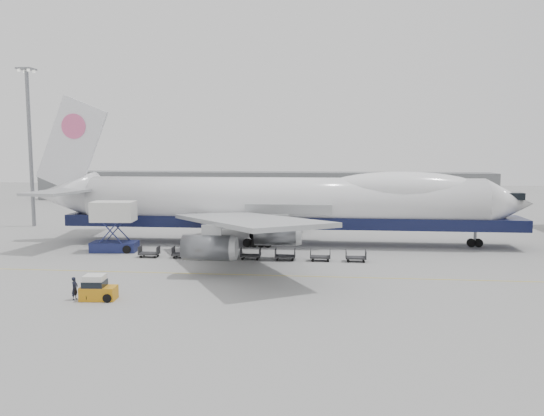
# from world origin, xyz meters

# --- Properties ---
(ground) EXTENTS (260.00, 260.00, 0.00)m
(ground) POSITION_xyz_m (0.00, 0.00, 0.00)
(ground) COLOR gray
(ground) RESTS_ON ground
(apron_line) EXTENTS (60.00, 0.15, 0.01)m
(apron_line) POSITION_xyz_m (0.00, -6.00, 0.01)
(apron_line) COLOR gold
(apron_line) RESTS_ON ground
(hangar) EXTENTS (110.00, 8.00, 7.00)m
(hangar) POSITION_xyz_m (-10.00, 70.00, 3.50)
(hangar) COLOR slate
(hangar) RESTS_ON ground
(floodlight_mast) EXTENTS (2.40, 2.40, 25.43)m
(floodlight_mast) POSITION_xyz_m (-42.00, 24.00, 14.27)
(floodlight_mast) COLOR slate
(floodlight_mast) RESTS_ON ground
(airliner) EXTENTS (67.00, 55.30, 19.98)m
(airliner) POSITION_xyz_m (0.64, 12.00, 5.62)
(airliner) COLOR white
(airliner) RESTS_ON ground
(catering_truck) EXTENTS (5.77, 4.21, 6.22)m
(catering_truck) POSITION_xyz_m (-20.28, 4.52, 3.46)
(catering_truck) COLOR #1A204F
(catering_truck) RESTS_ON ground
(baggage_tug) EXTENTS (3.01, 1.75, 2.13)m
(baggage_tug) POSITION_xyz_m (-13.43, -16.00, 0.95)
(baggage_tug) COLOR #C37F12
(baggage_tug) RESTS_ON ground
(ground_worker) EXTENTS (0.54, 0.76, 1.95)m
(ground_worker) POSITION_xyz_m (-15.30, -16.19, 0.98)
(ground_worker) COLOR black
(ground_worker) RESTS_ON ground
(traffic_cone) EXTENTS (0.36, 0.36, 0.53)m
(traffic_cone) POSITION_xyz_m (-13.86, -14.13, 0.25)
(traffic_cone) COLOR #E34E0B
(traffic_cone) RESTS_ON ground
(dolly_0) EXTENTS (2.30, 1.35, 1.30)m
(dolly_0) POSITION_xyz_m (-14.85, 1.49, 0.53)
(dolly_0) COLOR #2D2D30
(dolly_0) RESTS_ON ground
(dolly_1) EXTENTS (2.30, 1.35, 1.30)m
(dolly_1) POSITION_xyz_m (-10.85, 1.49, 0.53)
(dolly_1) COLOR #2D2D30
(dolly_1) RESTS_ON ground
(dolly_2) EXTENTS (2.30, 1.35, 1.30)m
(dolly_2) POSITION_xyz_m (-6.84, 1.49, 0.53)
(dolly_2) COLOR #2D2D30
(dolly_2) RESTS_ON ground
(dolly_3) EXTENTS (2.30, 1.35, 1.30)m
(dolly_3) POSITION_xyz_m (-2.84, 1.49, 0.53)
(dolly_3) COLOR #2D2D30
(dolly_3) RESTS_ON ground
(dolly_4) EXTENTS (2.30, 1.35, 1.30)m
(dolly_4) POSITION_xyz_m (1.16, 1.49, 0.53)
(dolly_4) COLOR #2D2D30
(dolly_4) RESTS_ON ground
(dolly_5) EXTENTS (2.30, 1.35, 1.30)m
(dolly_5) POSITION_xyz_m (5.16, 1.49, 0.53)
(dolly_5) COLOR #2D2D30
(dolly_5) RESTS_ON ground
(dolly_6) EXTENTS (2.30, 1.35, 1.30)m
(dolly_6) POSITION_xyz_m (9.17, 1.49, 0.53)
(dolly_6) COLOR #2D2D30
(dolly_6) RESTS_ON ground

